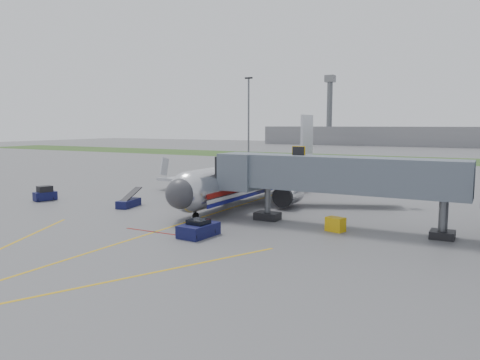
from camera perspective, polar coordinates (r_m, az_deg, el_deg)
The scene contains 16 objects.
ground at distance 42.41m, azimuth -6.95°, elevation -5.24°, with size 400.00×400.00×0.00m, color #565659.
grass_strip at distance 126.34m, azimuth 17.54°, elevation 2.46°, with size 300.00×25.00×0.01m, color #2D4C1E.
apron_markings at distance 36.81m, azimuth -13.71°, elevation -7.23°, with size 21.52×50.00×0.01m.
airliner at distance 54.95m, azimuth 2.30°, elevation 0.34°, with size 32.10×35.67×10.25m.
jet_bridge at distance 40.55m, azimuth 12.21°, elevation 0.51°, with size 25.30×4.00×6.90m.
light_mast_left at distance 117.03m, azimuth 1.05°, elevation 7.73°, with size 2.00×0.44×20.40m.
distant_terminal at distance 206.60m, azimuth 19.19°, elevation 5.06°, with size 120.00×14.00×8.00m, color slate.
control_tower at distance 208.99m, azimuth 10.86°, elevation 8.98°, with size 4.00×4.00×30.00m.
pushback_tug at distance 37.25m, azimuth -5.07°, elevation -6.00°, with size 2.25×3.41×1.36m.
baggage_tug at distance 58.88m, azimuth -22.68°, elevation -1.60°, with size 1.98×2.72×1.71m.
baggage_cart_a at distance 52.83m, azimuth -2.72°, elevation -1.71°, with size 1.87×1.87×1.98m.
baggage_cart_b at distance 53.57m, azimuth -5.60°, elevation -1.81°, with size 1.98×1.98×1.63m.
baggage_cart_c at distance 54.58m, azimuth -7.24°, elevation -1.66°, with size 1.87×1.87×1.65m.
belt_loader at distance 51.62m, azimuth -13.41°, elevation -2.69°, with size 1.87×4.02×1.90m.
ground_power_cart at distance 39.61m, azimuth 11.56°, elevation -5.33°, with size 1.69×1.36×1.18m.
ramp_worker at distance 51.67m, azimuth -8.18°, elevation -2.03°, with size 0.69×0.45×1.89m, color #8ACA17.
Camera 1 is at (24.23, -33.69, 8.78)m, focal length 35.00 mm.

